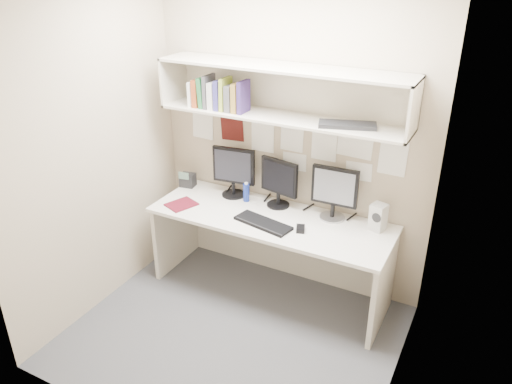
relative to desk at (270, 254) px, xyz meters
The scene contains 19 objects.
floor 0.75m from the desk, 90.00° to the right, with size 2.40×2.00×0.01m, color #454549.
wall_back 1.00m from the desk, 90.00° to the left, with size 2.40×0.02×2.60m, color tan.
wall_front 1.90m from the desk, 90.00° to the right, with size 2.40×0.02×2.60m, color tan.
wall_left 1.65m from the desk, 151.57° to the right, with size 0.02×2.00×2.60m, color tan.
wall_right 1.65m from the desk, 28.43° to the right, with size 0.02×2.00×2.60m, color tan.
desk is the anchor object (origin of this frame).
overhead_hutch 1.37m from the desk, 90.00° to the left, with size 2.00×0.38×0.40m.
pinned_papers 0.95m from the desk, 90.00° to the left, with size 1.92×0.01×0.48m, color white, non-canonical shape.
monitor_left 0.80m from the desk, 154.92° to the left, with size 0.38×0.21×0.44m.
monitor_center 0.63m from the desk, 98.13° to the left, with size 0.35×0.19×0.41m.
monitor_right 0.79m from the desk, 25.86° to the left, with size 0.38×0.21×0.44m.
keyboard 0.40m from the desk, 88.30° to the right, with size 0.48×0.17×0.02m, color black.
mouse 0.50m from the desk, 17.78° to the right, with size 0.06×0.10×0.03m, color black.
speaker 0.97m from the desk, 13.09° to the left, with size 0.13×0.14×0.22m.
blue_bottle 0.57m from the desk, 152.48° to the left, with size 0.06×0.06×0.17m.
maroon_notebook 0.87m from the desk, 167.87° to the right, with size 0.19×0.24×0.01m, color #550E1B.
desk_phone 1.05m from the desk, 168.85° to the left, with size 0.15×0.14×0.16m.
book_stack 1.39m from the desk, 169.28° to the left, with size 0.49×0.16×0.27m.
hutch_tray 1.31m from the desk, 13.17° to the left, with size 0.41×0.16×0.03m, color black.
Camera 1 is at (1.55, -2.59, 2.66)m, focal length 35.00 mm.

